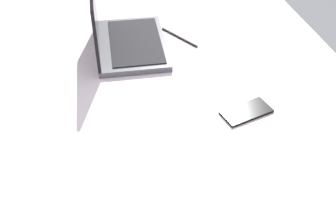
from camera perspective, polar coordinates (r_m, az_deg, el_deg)
bed_mattress at (r=119.82cm, az=-3.49°, el=-5.25°), size 180.00×140.00×18.00cm
laptop at (r=142.95cm, az=-6.33°, el=10.13°), size 34.66×25.46×23.00cm
cell_phone at (r=119.44cm, az=10.58°, el=0.03°), size 10.00×15.23×0.80cm
charger_cable at (r=149.64cm, az=1.55°, el=10.08°), size 14.86×9.30×0.60cm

